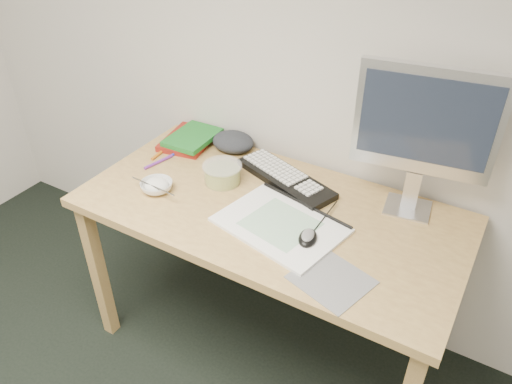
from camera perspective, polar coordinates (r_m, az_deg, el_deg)
desk at (r=1.87m, az=1.50°, el=-3.81°), size 1.40×0.70×0.75m
mousepad at (r=1.55m, az=8.62°, el=-9.88°), size 0.26×0.25×0.00m
sketchpad at (r=1.73m, az=2.79°, el=-3.78°), size 0.47×0.38×0.01m
keyboard at (r=1.95m, az=3.38°, el=1.56°), size 0.46×0.28×0.03m
monitor at (r=1.72m, az=18.77°, el=7.19°), size 0.46×0.16×0.54m
mouse at (r=1.66m, az=5.95°, el=-4.97°), size 0.08×0.11×0.03m
rice_bowl at (r=1.93m, az=-11.29°, el=0.62°), size 0.15×0.15×0.04m
chopsticks at (r=1.89m, az=-11.70°, el=0.65°), size 0.20×0.03×0.02m
fruit_tub at (r=1.94m, az=-3.86°, el=2.12°), size 0.18×0.18×0.08m
book_red at (r=2.24m, az=-7.69°, el=5.94°), size 0.23×0.29×0.03m
book_green at (r=2.21m, az=-7.25°, el=6.24°), size 0.18×0.24×0.02m
cloth_lump at (r=2.16m, az=-2.64°, el=5.75°), size 0.18×0.16×0.07m
pencil_pink at (r=1.83m, az=1.98°, el=-1.27°), size 0.19×0.02×0.01m
pencil_tan at (r=1.84m, az=3.08°, el=-1.20°), size 0.16×0.10×0.01m
pencil_black at (r=1.85m, az=4.06°, el=-1.03°), size 0.18×0.08×0.01m
marker_blue at (r=2.15m, az=-9.33°, el=4.30°), size 0.03×0.13×0.01m
marker_orange at (r=2.18m, az=-10.73°, el=4.56°), size 0.02×0.14×0.01m
marker_purple at (r=2.11m, az=-11.09°, el=3.40°), size 0.05×0.14×0.01m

